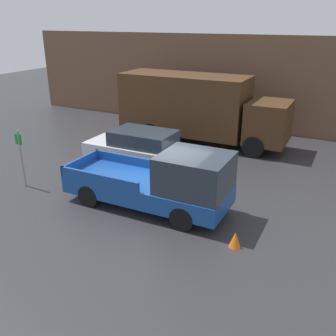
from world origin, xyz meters
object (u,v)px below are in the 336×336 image
delivery_truck (197,107)px  parking_sign (21,155)px  pickup_truck (163,183)px  car (142,147)px  traffic_cone (235,240)px

delivery_truck → parking_sign: delivery_truck is taller
pickup_truck → car: (-2.59, 3.10, -0.18)m
pickup_truck → traffic_cone: pickup_truck is taller
car → delivery_truck: (0.74, 4.04, 0.97)m
pickup_truck → traffic_cone: size_ratio=11.87×
parking_sign → car: bearing=54.0°
pickup_truck → delivery_truck: delivery_truck is taller
delivery_truck → traffic_cone: 9.48m
pickup_truck → parking_sign: bearing=-172.9°
pickup_truck → delivery_truck: bearing=104.6°
delivery_truck → parking_sign: (-3.48, -7.81, -0.55)m
car → delivery_truck: 4.22m
pickup_truck → delivery_truck: size_ratio=0.66×
delivery_truck → traffic_cone: bearing=-60.8°
pickup_truck → parking_sign: (-5.33, -0.67, 0.25)m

